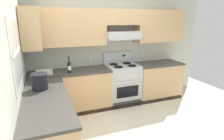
{
  "coord_description": "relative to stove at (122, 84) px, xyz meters",
  "views": [
    {
      "loc": [
        -1.25,
        -2.64,
        1.96
      ],
      "look_at": [
        0.03,
        0.7,
        1.0
      ],
      "focal_mm": 30.28,
      "sensor_mm": 36.0,
      "label": 1
    }
  ],
  "objects": [
    {
      "name": "wall_back",
      "position": [
        -0.1,
        0.27,
        1.0
      ],
      "size": [
        4.68,
        0.57,
        2.55
      ],
      "color": "beige",
      "rests_on": "ground_plane"
    },
    {
      "name": "counter_back_run",
      "position": [
        -0.31,
        -0.01,
        -0.03
      ],
      "size": [
        3.6,
        0.65,
        0.91
      ],
      "color": "tan",
      "rests_on": "ground_plane"
    },
    {
      "name": "wall_left",
      "position": [
        -2.1,
        -1.03,
        0.87
      ],
      "size": [
        0.47,
        4.0,
        2.55
      ],
      "color": "beige",
      "rests_on": "ground_plane"
    },
    {
      "name": "bowl",
      "position": [
        -1.73,
        -0.02,
        0.46
      ],
      "size": [
        0.32,
        0.21,
        0.07
      ],
      "color": "white",
      "rests_on": "counter_back_run"
    },
    {
      "name": "bucket",
      "position": [
        -1.81,
        -0.92,
        0.56
      ],
      "size": [
        0.25,
        0.25,
        0.25
      ],
      "color": "black",
      "rests_on": "counter_left_run"
    },
    {
      "name": "wine_bottle",
      "position": [
        -1.24,
        -0.11,
        0.56
      ],
      "size": [
        0.07,
        0.08,
        0.33
      ],
      "color": "black",
      "rests_on": "counter_back_run"
    },
    {
      "name": "ground_plane",
      "position": [
        -0.51,
        -1.25,
        -0.48
      ],
      "size": [
        7.04,
        7.04,
        0.0
      ],
      "primitive_type": "plane",
      "color": "beige"
    },
    {
      "name": "stove",
      "position": [
        0.0,
        0.0,
        0.0
      ],
      "size": [
        0.76,
        0.62,
        1.2
      ],
      "color": "#B7BABC",
      "rests_on": "ground_plane"
    },
    {
      "name": "counter_left_run",
      "position": [
        -1.75,
        -1.26,
        -0.03
      ],
      "size": [
        0.63,
        1.91,
        0.91
      ],
      "color": "tan",
      "rests_on": "ground_plane"
    }
  ]
}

